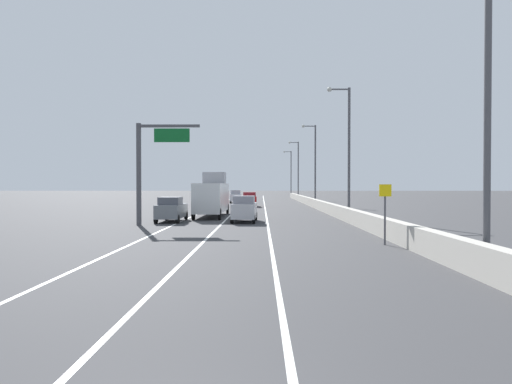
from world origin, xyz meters
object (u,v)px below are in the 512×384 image
(lamp_post_right_fourth, at_px, (297,167))
(car_red_4, at_px, (250,199))
(lamp_post_right_near, at_px, (481,75))
(box_truck, at_px, (212,196))
(car_white_0, at_px, (236,197))
(car_blue_1, at_px, (213,198))
(car_silver_3, at_px, (244,209))
(lamp_post_right_fifth, at_px, (290,171))
(overhead_sign_gantry, at_px, (149,161))
(speed_advisory_sign, at_px, (385,209))
(lamp_post_right_second, at_px, (347,144))
(car_gray_2, at_px, (171,209))
(lamp_post_right_third, at_px, (314,160))

(lamp_post_right_fourth, xyz_separation_m, car_red_4, (-8.96, -30.88, -5.73))
(lamp_post_right_near, bearing_deg, box_truck, 114.53)
(car_white_0, bearing_deg, lamp_post_right_fourth, 57.83)
(lamp_post_right_fourth, distance_m, box_truck, 51.58)
(lamp_post_right_near, relative_size, car_blue_1, 2.79)
(car_silver_3, height_order, box_truck, box_truck)
(lamp_post_right_fourth, relative_size, car_white_0, 2.81)
(lamp_post_right_fifth, height_order, car_red_4, lamp_post_right_fifth)
(overhead_sign_gantry, height_order, lamp_post_right_fourth, lamp_post_right_fourth)
(lamp_post_right_fourth, xyz_separation_m, car_white_0, (-11.59, -18.42, -5.67))
(speed_advisory_sign, height_order, lamp_post_right_second, lamp_post_right_second)
(speed_advisory_sign, bearing_deg, box_truck, 118.40)
(overhead_sign_gantry, height_order, car_gray_2, overhead_sign_gantry)
(lamp_post_right_fifth, bearing_deg, speed_advisory_sign, -90.87)
(car_silver_3, bearing_deg, overhead_sign_gantry, -157.40)
(speed_advisory_sign, relative_size, lamp_post_right_fourth, 0.25)
(lamp_post_right_second, relative_size, lamp_post_right_fourth, 1.00)
(speed_advisory_sign, xyz_separation_m, lamp_post_right_second, (1.66, 18.78, 4.96))
(lamp_post_right_second, relative_size, car_white_0, 2.81)
(car_white_0, bearing_deg, speed_advisory_sign, -78.61)
(speed_advisory_sign, bearing_deg, car_gray_2, 134.06)
(lamp_post_right_fourth, height_order, car_silver_3, lamp_post_right_fourth)
(lamp_post_right_near, xyz_separation_m, car_silver_3, (-8.87, 20.26, -5.68))
(lamp_post_right_near, height_order, lamp_post_right_second, same)
(lamp_post_right_third, bearing_deg, speed_advisory_sign, -92.14)
(speed_advisory_sign, bearing_deg, car_blue_1, 106.45)
(overhead_sign_gantry, relative_size, lamp_post_right_second, 0.63)
(car_red_4, bearing_deg, lamp_post_right_near, -78.70)
(lamp_post_right_fifth, relative_size, car_red_4, 2.53)
(car_red_4, bearing_deg, car_gray_2, -102.68)
(lamp_post_right_third, xyz_separation_m, car_gray_2, (-15.03, -30.48, -5.72))
(lamp_post_right_fourth, bearing_deg, car_silver_3, -98.79)
(box_truck, bearing_deg, car_red_4, 81.01)
(lamp_post_right_second, height_order, car_red_4, lamp_post_right_second)
(speed_advisory_sign, bearing_deg, overhead_sign_gantry, 143.54)
(speed_advisory_sign, bearing_deg, car_silver_3, 118.92)
(car_blue_1, height_order, car_silver_3, car_silver_3)
(lamp_post_right_second, xyz_separation_m, car_gray_2, (-15.04, -4.96, -5.72))
(lamp_post_right_near, xyz_separation_m, car_white_0, (-11.75, 58.12, -5.67))
(lamp_post_right_second, xyz_separation_m, car_blue_1, (-15.17, 26.95, -5.78))
(overhead_sign_gantry, distance_m, lamp_post_right_near, 23.57)
(lamp_post_right_third, relative_size, car_red_4, 2.53)
(lamp_post_right_third, height_order, car_blue_1, lamp_post_right_third)
(lamp_post_right_fifth, xyz_separation_m, car_silver_3, (-8.92, -81.80, -5.68))
(lamp_post_right_second, relative_size, box_truck, 1.26)
(box_truck, bearing_deg, car_blue_1, 96.10)
(lamp_post_right_fifth, height_order, car_silver_3, lamp_post_right_fifth)
(car_white_0, bearing_deg, lamp_post_right_second, -69.77)
(overhead_sign_gantry, distance_m, car_white_0, 41.11)
(car_white_0, relative_size, car_red_4, 0.90)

